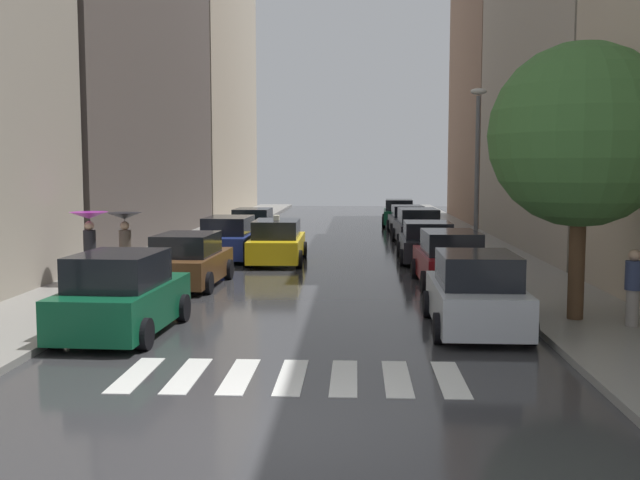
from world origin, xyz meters
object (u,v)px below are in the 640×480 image
(parked_car_left_third, at_px, (230,239))
(parked_car_right_fourth, at_px, (418,228))
(pedestrian_foreground, at_px, (89,230))
(pedestrian_by_kerb, at_px, (125,231))
(parked_car_left_fourth, at_px, (253,227))
(parked_car_right_third, at_px, (427,243))
(parked_car_left_second, at_px, (188,261))
(taxi_midroad, at_px, (277,242))
(parked_car_right_fifth, at_px, (407,220))
(street_tree_right, at_px, (581,136))
(parked_car_right_second, at_px, (450,260))
(pedestrian_near_tree, at_px, (633,286))
(lamp_post_right, at_px, (477,161))
(parked_car_right_nearest, at_px, (476,294))
(parked_car_right_sixth, at_px, (399,213))
(parked_car_left_nearest, at_px, (122,296))

(parked_car_left_third, bearing_deg, parked_car_right_fourth, -52.03)
(pedestrian_foreground, bearing_deg, pedestrian_by_kerb, 7.57)
(parked_car_left_fourth, bearing_deg, parked_car_right_third, -129.94)
(parked_car_left_second, xyz_separation_m, taxi_midroad, (2.08, 5.68, 0.01))
(parked_car_right_fourth, distance_m, parked_car_right_fifth, 6.07)
(parked_car_right_fifth, relative_size, street_tree_right, 0.66)
(parked_car_right_second, distance_m, taxi_midroad, 7.79)
(parked_car_right_second, bearing_deg, parked_car_left_third, 50.00)
(taxi_midroad, bearing_deg, pedestrian_foreground, 141.48)
(taxi_midroad, distance_m, pedestrian_foreground, 8.03)
(parked_car_right_second, distance_m, pedestrian_by_kerb, 9.92)
(street_tree_right, bearing_deg, pedestrian_by_kerb, 156.62)
(pedestrian_near_tree, bearing_deg, parked_car_left_second, 116.56)
(parked_car_right_second, relative_size, lamp_post_right, 0.70)
(pedestrian_near_tree, xyz_separation_m, street_tree_right, (-1.00, 0.74, 3.26))
(parked_car_right_fourth, bearing_deg, parked_car_left_third, 125.04)
(parked_car_left_third, bearing_deg, street_tree_right, -138.57)
(parked_car_left_fourth, bearing_deg, street_tree_right, -150.08)
(pedestrian_foreground, xyz_separation_m, pedestrian_by_kerb, (0.82, 0.75, -0.08))
(parked_car_left_fourth, relative_size, parked_car_right_third, 0.97)
(parked_car_right_nearest, bearing_deg, parked_car_left_third, 31.98)
(pedestrian_near_tree, bearing_deg, parked_car_right_nearest, 143.38)
(parked_car_left_second, xyz_separation_m, parked_car_left_third, (0.08, 6.77, 0.03))
(pedestrian_foreground, xyz_separation_m, pedestrian_near_tree, (13.84, -5.19, -0.72))
(parked_car_left_fourth, distance_m, parked_car_right_fifth, 9.75)
(parked_car_left_second, relative_size, parked_car_left_third, 0.92)
(parked_car_left_fourth, distance_m, parked_car_right_sixth, 13.57)
(parked_car_left_third, xyz_separation_m, taxi_midroad, (2.00, -1.09, -0.02))
(parked_car_right_third, distance_m, parked_car_right_fourth, 6.49)
(parked_car_left_second, distance_m, parked_car_right_fourth, 14.89)
(parked_car_right_fifth, xyz_separation_m, pedestrian_near_tree, (3.19, -24.49, 0.30))
(parked_car_right_second, bearing_deg, parked_car_left_second, 92.38)
(parked_car_right_third, xyz_separation_m, taxi_midroad, (-5.67, -0.44, 0.03))
(parked_car_right_third, distance_m, pedestrian_by_kerb, 11.46)
(parked_car_right_fourth, distance_m, street_tree_right, 18.14)
(parked_car_right_second, bearing_deg, taxi_midroad, 47.09)
(parked_car_right_fourth, distance_m, pedestrian_near_tree, 18.68)
(parked_car_left_fourth, relative_size, street_tree_right, 0.66)
(parked_car_right_second, xyz_separation_m, parked_car_right_sixth, (-0.21, 23.44, -0.02))
(parked_car_left_nearest, height_order, parked_car_right_fifth, parked_car_left_nearest)
(parked_car_left_second, xyz_separation_m, parked_car_right_fifth, (7.86, 18.67, -0.04))
(pedestrian_near_tree, distance_m, street_tree_right, 3.49)
(parked_car_right_second, distance_m, parked_car_right_fourth, 12.09)
(parked_car_left_second, distance_m, taxi_midroad, 6.05)
(parked_car_left_nearest, relative_size, parked_car_right_second, 0.95)
(pedestrian_near_tree, bearing_deg, parked_car_left_third, 95.38)
(pedestrian_near_tree, bearing_deg, parked_car_left_nearest, 147.92)
(parked_car_left_nearest, relative_size, parked_car_right_nearest, 1.03)
(lamp_post_right, bearing_deg, street_tree_right, -87.20)
(parked_car_right_nearest, xyz_separation_m, pedestrian_foreground, (-10.48, 5.13, 0.93))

